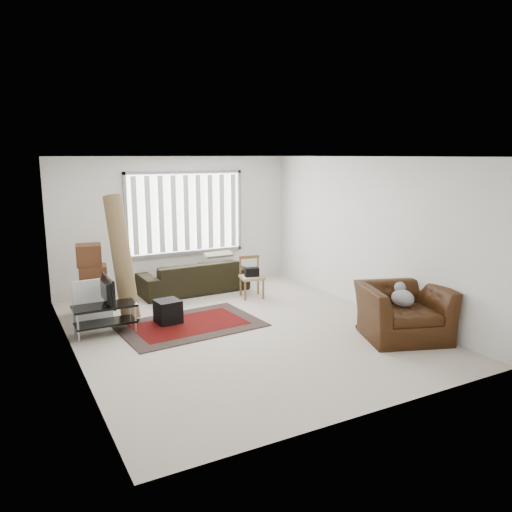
# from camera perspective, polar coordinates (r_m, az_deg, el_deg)

# --- Properties ---
(room) EXTENTS (6.00, 6.02, 2.71)m
(room) POSITION_cam_1_polar(r_m,az_deg,el_deg) (8.08, -3.14, 4.60)
(room) COLOR beige
(room) RESTS_ON ground
(persian_rug) EXTENTS (2.33, 1.65, 0.02)m
(persian_rug) POSITION_cam_1_polar(r_m,az_deg,el_deg) (8.27, -7.57, -7.79)
(persian_rug) COLOR black
(persian_rug) RESTS_ON ground
(tv_stand) EXTENTS (0.95, 0.43, 0.47)m
(tv_stand) POSITION_cam_1_polar(r_m,az_deg,el_deg) (8.04, -16.90, -6.28)
(tv_stand) COLOR black
(tv_stand) RESTS_ON ground
(tv) EXTENTS (0.10, 0.77, 0.44)m
(tv) POSITION_cam_1_polar(r_m,az_deg,el_deg) (7.94, -17.05, -3.87)
(tv) COLOR black
(tv) RESTS_ON tv_stand
(subwoofer) EXTENTS (0.41, 0.41, 0.38)m
(subwoofer) POSITION_cam_1_polar(r_m,az_deg,el_deg) (8.35, -10.03, -6.25)
(subwoofer) COLOR black
(subwoofer) RESTS_ON persian_rug
(moving_boxes) EXTENTS (0.57, 0.54, 1.23)m
(moving_boxes) POSITION_cam_1_polar(r_m,az_deg,el_deg) (9.07, -18.22, -2.84)
(moving_boxes) COLOR #58311B
(moving_boxes) RESTS_ON ground
(white_flatpack) EXTENTS (0.61, 0.20, 0.77)m
(white_flatpack) POSITION_cam_1_polar(r_m,az_deg,el_deg) (8.47, -18.16, -5.15)
(white_flatpack) COLOR silver
(white_flatpack) RESTS_ON ground
(rolled_rug) EXTENTS (0.40, 0.98, 2.09)m
(rolled_rug) POSITION_cam_1_polar(r_m,az_deg,el_deg) (8.66, -15.11, -0.12)
(rolled_rug) COLOR brown
(rolled_rug) RESTS_ON ground
(sofa) EXTENTS (2.19, 0.99, 0.83)m
(sofa) POSITION_cam_1_polar(r_m,az_deg,el_deg) (10.12, -7.15, -1.81)
(sofa) COLOR black
(sofa) RESTS_ON ground
(side_chair) EXTENTS (0.51, 0.51, 0.79)m
(side_chair) POSITION_cam_1_polar(r_m,az_deg,el_deg) (9.67, -0.52, -2.18)
(side_chair) COLOR #8B7B5B
(side_chair) RESTS_ON ground
(armchair) EXTENTS (1.54, 1.44, 0.92)m
(armchair) POSITION_cam_1_polar(r_m,az_deg,el_deg) (7.87, 16.54, -5.72)
(armchair) COLOR #341A0A
(armchair) RESTS_ON ground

